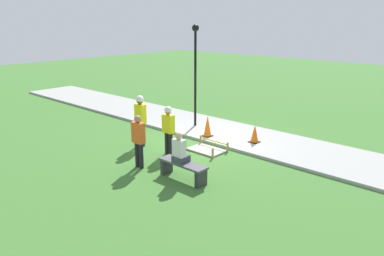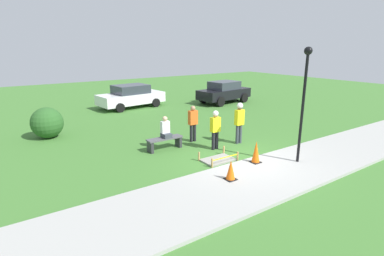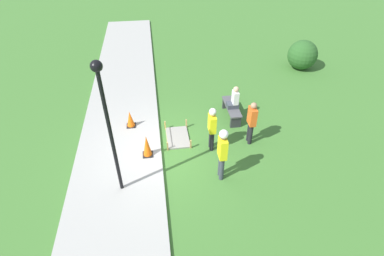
% 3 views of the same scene
% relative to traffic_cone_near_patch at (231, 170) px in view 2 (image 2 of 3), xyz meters
% --- Properties ---
extents(ground_plane, '(60.00, 60.00, 0.00)m').
position_rel_traffic_cone_near_patch_xyz_m(ground_plane, '(1.54, 1.04, -0.42)').
color(ground_plane, '#3D702D').
extents(sidewalk, '(28.00, 2.86, 0.10)m').
position_rel_traffic_cone_near_patch_xyz_m(sidewalk, '(1.54, -0.39, -0.37)').
color(sidewalk, '#9E9E99').
rests_on(sidewalk, ground_plane).
extents(wet_concrete_patch, '(1.27, 0.85, 0.35)m').
position_rel_traffic_cone_near_patch_xyz_m(wet_concrete_patch, '(0.86, 1.67, -0.38)').
color(wet_concrete_patch, gray).
rests_on(wet_concrete_patch, ground_plane).
extents(traffic_cone_near_patch, '(0.34, 0.34, 0.64)m').
position_rel_traffic_cone_near_patch_xyz_m(traffic_cone_near_patch, '(0.00, 0.00, 0.00)').
color(traffic_cone_near_patch, black).
rests_on(traffic_cone_near_patch, sidewalk).
extents(traffic_cone_far_patch, '(0.34, 0.34, 0.80)m').
position_rel_traffic_cone_near_patch_xyz_m(traffic_cone_far_patch, '(1.72, 0.58, 0.08)').
color(traffic_cone_far_patch, black).
rests_on(traffic_cone_far_patch, sidewalk).
extents(park_bench, '(1.54, 0.44, 0.52)m').
position_rel_traffic_cone_near_patch_xyz_m(park_bench, '(-0.18, 3.92, -0.06)').
color(park_bench, '#2D2D33').
rests_on(park_bench, ground_plane).
extents(person_seated_on_bench, '(0.36, 0.44, 0.89)m').
position_rel_traffic_cone_near_patch_xyz_m(person_seated_on_bench, '(-0.11, 3.97, 0.45)').
color(person_seated_on_bench, '#383D47').
rests_on(person_seated_on_bench, park_bench).
extents(worker_supervisor, '(0.40, 0.26, 1.84)m').
position_rel_traffic_cone_near_patch_xyz_m(worker_supervisor, '(2.94, 2.81, 0.69)').
color(worker_supervisor, '#383D47').
rests_on(worker_supervisor, ground_plane).
extents(worker_assistant, '(0.40, 0.24, 1.66)m').
position_rel_traffic_cone_near_patch_xyz_m(worker_assistant, '(1.57, 2.77, 0.55)').
color(worker_assistant, black).
rests_on(worker_assistant, ground_plane).
extents(bystander_in_orange_shirt, '(0.40, 0.22, 1.65)m').
position_rel_traffic_cone_near_patch_xyz_m(bystander_in_orange_shirt, '(1.42, 4.18, 0.51)').
color(bystander_in_orange_shirt, black).
rests_on(bystander_in_orange_shirt, ground_plane).
extents(lamppost_near, '(0.28, 0.28, 4.08)m').
position_rel_traffic_cone_near_patch_xyz_m(lamppost_near, '(3.06, -0.22, 2.34)').
color(lamppost_near, black).
rests_on(lamppost_near, sidewalk).
extents(parked_car_black, '(4.40, 2.40, 1.63)m').
position_rel_traffic_cone_near_patch_xyz_m(parked_car_black, '(8.82, 10.81, 0.43)').
color(parked_car_black, black).
rests_on(parked_car_black, ground_plane).
extents(parked_car_white, '(4.72, 2.58, 1.59)m').
position_rel_traffic_cone_near_patch_xyz_m(parked_car_white, '(2.25, 13.11, 0.39)').
color(parked_car_white, white).
rests_on(parked_car_white, ground_plane).
extents(shrub_rounded_near, '(1.46, 1.46, 1.46)m').
position_rel_traffic_cone_near_patch_xyz_m(shrub_rounded_near, '(-3.91, 8.47, 0.31)').
color(shrub_rounded_near, '#285623').
rests_on(shrub_rounded_near, ground_plane).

